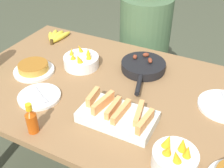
{
  "coord_description": "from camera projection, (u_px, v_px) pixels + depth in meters",
  "views": [
    {
      "loc": [
        0.53,
        -1.04,
        1.61
      ],
      "look_at": [
        0.0,
        0.0,
        0.77
      ],
      "focal_mm": 45.0,
      "sensor_mm": 36.0,
      "label": 1
    }
  ],
  "objects": [
    {
      "name": "empty_plate_near_front",
      "position": [
        39.0,
        96.0,
        1.38
      ],
      "size": [
        0.21,
        0.21,
        0.02
      ],
      "color": "white",
      "rests_on": "dining_table"
    },
    {
      "name": "dining_table",
      "position": [
        112.0,
        103.0,
        1.5
      ],
      "size": [
        1.59,
        0.98,
        0.74
      ],
      "color": "olive",
      "rests_on": "ground_plane"
    },
    {
      "name": "fruit_bowl_citrus",
      "position": [
        175.0,
        158.0,
        1.03
      ],
      "size": [
        0.17,
        0.17,
        0.13
      ],
      "color": "white",
      "rests_on": "dining_table"
    },
    {
      "name": "banana_bunch",
      "position": [
        56.0,
        37.0,
        1.9
      ],
      "size": [
        0.15,
        0.2,
        0.04
      ],
      "color": "yellow",
      "rests_on": "dining_table"
    },
    {
      "name": "hot_sauce_bottle",
      "position": [
        31.0,
        120.0,
        1.17
      ],
      "size": [
        0.05,
        0.05,
        0.15
      ],
      "color": "#C64C0F",
      "rests_on": "dining_table"
    },
    {
      "name": "skillet",
      "position": [
        143.0,
        66.0,
        1.58
      ],
      "size": [
        0.25,
        0.4,
        0.08
      ],
      "rotation": [
        0.0,
        0.0,
        4.98
      ],
      "color": "black",
      "rests_on": "dining_table"
    },
    {
      "name": "empty_plate_far_left",
      "position": [
        224.0,
        106.0,
        1.33
      ],
      "size": [
        0.24,
        0.24,
        0.02
      ],
      "color": "white",
      "rests_on": "dining_table"
    },
    {
      "name": "person_figure",
      "position": [
        143.0,
        60.0,
        2.16
      ],
      "size": [
        0.4,
        0.4,
        1.22
      ],
      "color": "black",
      "rests_on": "ground_plane"
    },
    {
      "name": "frittata_plate_side",
      "position": [
        34.0,
        69.0,
        1.56
      ],
      "size": [
        0.23,
        0.23,
        0.05
      ],
      "color": "white",
      "rests_on": "dining_table"
    },
    {
      "name": "melon_tray",
      "position": [
        118.0,
        115.0,
        1.23
      ],
      "size": [
        0.34,
        0.19,
        0.1
      ],
      "color": "silver",
      "rests_on": "dining_table"
    },
    {
      "name": "fruit_bowl_mango",
      "position": [
        81.0,
        61.0,
        1.61
      ],
      "size": [
        0.2,
        0.2,
        0.11
      ],
      "color": "white",
      "rests_on": "dining_table"
    }
  ]
}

